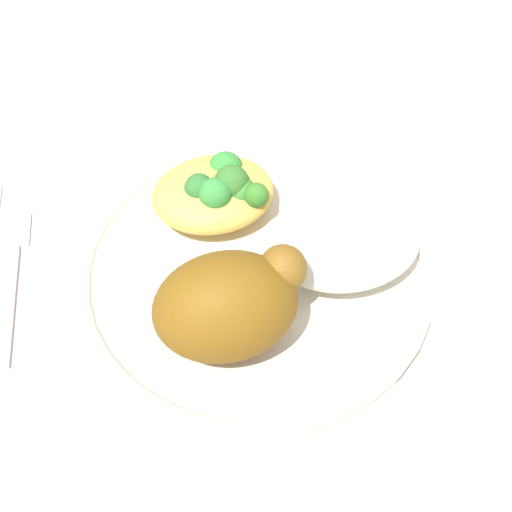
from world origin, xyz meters
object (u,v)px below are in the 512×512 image
(plate, at_px, (256,271))
(mac_cheese_with_broccoli, at_px, (217,191))
(roasted_chicken, at_px, (229,304))
(fork, at_px, (12,275))
(rice_pile, at_px, (346,245))

(plate, bearing_deg, mac_cheese_with_broccoli, 105.26)
(roasted_chicken, bearing_deg, plate, 60.68)
(roasted_chicken, relative_size, fork, 0.73)
(fork, bearing_deg, plate, -13.87)
(plate, distance_m, rice_pile, 0.07)
(rice_pile, bearing_deg, fork, 166.83)
(mac_cheese_with_broccoli, xyz_separation_m, fork, (-0.16, -0.02, -0.03))
(mac_cheese_with_broccoli, bearing_deg, rice_pile, -42.45)
(rice_pile, relative_size, fork, 0.76)
(plate, xyz_separation_m, roasted_chicken, (-0.03, -0.06, 0.05))
(plate, xyz_separation_m, fork, (-0.18, 0.04, -0.01))
(mac_cheese_with_broccoli, bearing_deg, roasted_chicken, -97.04)
(mac_cheese_with_broccoli, height_order, fork, mac_cheese_with_broccoli)
(roasted_chicken, bearing_deg, fork, 146.30)
(rice_pile, relative_size, mac_cheese_with_broccoli, 1.15)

